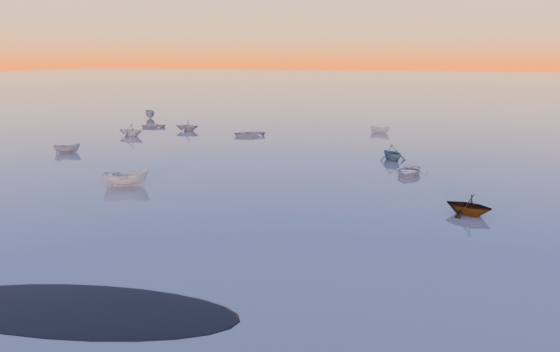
% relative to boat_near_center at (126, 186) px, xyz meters
% --- Properties ---
extents(ground, '(600.00, 600.00, 0.00)m').
position_rel_boat_near_center_xyz_m(ground, '(16.36, 75.41, 0.00)').
color(ground, slate).
rests_on(ground, ground).
extents(moored_fleet, '(124.00, 58.00, 1.20)m').
position_rel_boat_near_center_xyz_m(moored_fleet, '(16.36, 28.41, 0.00)').
color(moored_fleet, beige).
rests_on(moored_fleet, ground).
extents(boat_near_center, '(3.45, 4.59, 1.47)m').
position_rel_boat_near_center_xyz_m(boat_near_center, '(0.00, 0.00, 0.00)').
color(boat_near_center, beige).
rests_on(boat_near_center, ground).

